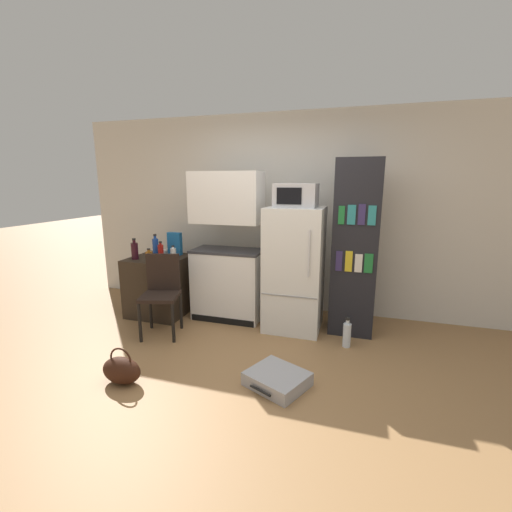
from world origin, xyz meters
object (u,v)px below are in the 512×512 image
object	(u,v)px
kitchen_hutch	(228,253)
bottle_milk_white	(173,253)
side_table	(160,285)
bottle_ketchup_red	(161,251)
bottle_amber_beer	(149,257)
bottle_wine_dark	(135,250)
bookshelf	(355,249)
bottle_blue_soda	(156,247)
bowl	(163,251)
refrigerator	(294,269)
water_bottle_front	(347,334)
microwave	(296,195)
suitcase_large_flat	(277,379)
chair	(162,287)
handbag	(122,370)
cereal_box	(175,244)

from	to	relation	value
kitchen_hutch	bottle_milk_white	bearing A→B (deg)	-170.16
side_table	bottle_ketchup_red	world-z (taller)	bottle_ketchup_red
side_table	bottle_amber_beer	distance (m)	0.55
bottle_wine_dark	bottle_ketchup_red	bearing A→B (deg)	38.31
bookshelf	bottle_blue_soda	bearing A→B (deg)	-178.36
bookshelf	bowl	size ratio (longest dim) A/B	12.38
refrigerator	bowl	world-z (taller)	refrigerator
kitchen_hutch	bottle_amber_beer	size ratio (longest dim) A/B	10.59
water_bottle_front	side_table	bearing A→B (deg)	173.54
bookshelf	bottle_wine_dark	xyz separation A→B (m)	(-2.67, -0.34, -0.11)
microwave	refrigerator	bearing A→B (deg)	73.44
refrigerator	bottle_milk_white	distance (m)	1.57
microwave	suitcase_large_flat	size ratio (longest dim) A/B	0.77
bottle_amber_beer	chair	bearing A→B (deg)	-36.97
bottle_ketchup_red	chair	xyz separation A→B (m)	(0.33, -0.53, -0.31)
bookshelf	suitcase_large_flat	world-z (taller)	bookshelf
side_table	handbag	bearing A→B (deg)	-69.49
bowl	water_bottle_front	world-z (taller)	bowl
bowl	water_bottle_front	bearing A→B (deg)	-11.84
kitchen_hutch	bottle_ketchup_red	distance (m)	0.90
bottle_amber_beer	water_bottle_front	size ratio (longest dim) A/B	0.53
microwave	bookshelf	bearing A→B (deg)	8.94
kitchen_hutch	bowl	bearing A→B (deg)	172.58
side_table	bottle_amber_beer	xyz separation A→B (m)	(0.06, -0.30, 0.46)
microwave	bottle_blue_soda	size ratio (longest dim) A/B	1.62
bottle_ketchup_red	bottle_milk_white	size ratio (longest dim) A/B	1.25
bowl	chair	bearing A→B (deg)	-59.47
side_table	water_bottle_front	distance (m)	2.46
refrigerator	bowl	xyz separation A→B (m)	(-1.88, 0.20, 0.06)
bottle_amber_beer	suitcase_large_flat	size ratio (longest dim) A/B	0.29
microwave	bowl	world-z (taller)	microwave
side_table	suitcase_large_flat	xyz separation A→B (m)	(1.89, -1.19, -0.32)
kitchen_hutch	handbag	world-z (taller)	kitchen_hutch
cereal_box	suitcase_large_flat	bearing A→B (deg)	-38.40
suitcase_large_flat	handbag	distance (m)	1.36
bottle_blue_soda	handbag	distance (m)	1.92
microwave	suitcase_large_flat	distance (m)	1.96
microwave	handbag	xyz separation A→B (m)	(-1.21, -1.60, -1.46)
bottle_milk_white	chair	bearing A→B (deg)	-75.00
suitcase_large_flat	handbag	xyz separation A→B (m)	(-1.31, -0.36, 0.06)
microwave	bottle_wine_dark	size ratio (longest dim) A/B	1.74
side_table	chair	xyz separation A→B (m)	(0.36, -0.52, 0.17)
kitchen_hutch	chair	xyz separation A→B (m)	(-0.56, -0.64, -0.30)
kitchen_hutch	bottle_wine_dark	world-z (taller)	kitchen_hutch
kitchen_hutch	bottle_amber_beer	bearing A→B (deg)	-154.05
bottle_ketchup_red	bowl	bearing A→B (deg)	117.71
kitchen_hutch	bottle_ketchup_red	world-z (taller)	kitchen_hutch
bottle_wine_dark	handbag	xyz separation A→B (m)	(0.80, -1.37, -0.75)
suitcase_large_flat	refrigerator	bearing A→B (deg)	119.36
side_table	handbag	distance (m)	1.68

